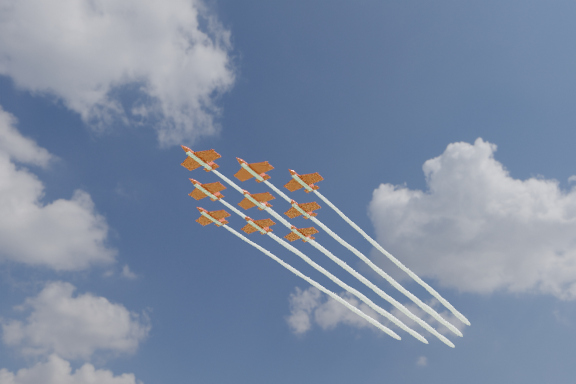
% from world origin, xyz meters
% --- Properties ---
extents(jet_lead, '(104.90, 53.91, 2.86)m').
position_xyz_m(jet_lead, '(34.69, 18.39, 86.95)').
color(jet_lead, '#B11F09').
extents(jet_row2_port, '(104.90, 53.91, 2.86)m').
position_xyz_m(jet_row2_port, '(47.50, 16.42, 86.95)').
color(jet_row2_port, '#B11F09').
extents(jet_row2_starb, '(104.90, 53.91, 2.86)m').
position_xyz_m(jet_row2_starb, '(41.00, 29.72, 86.95)').
color(jet_row2_starb, '#B11F09').
extents(jet_row3_port, '(104.90, 53.91, 2.86)m').
position_xyz_m(jet_row3_port, '(60.31, 14.45, 86.95)').
color(jet_row3_port, '#B11F09').
extents(jet_row3_centre, '(104.90, 53.91, 2.86)m').
position_xyz_m(jet_row3_centre, '(53.81, 27.74, 86.95)').
color(jet_row3_centre, '#B11F09').
extents(jet_row3_starb, '(104.90, 53.91, 2.86)m').
position_xyz_m(jet_row3_starb, '(47.31, 41.04, 86.95)').
color(jet_row3_starb, '#B11F09').
extents(jet_row4_port, '(104.90, 53.91, 2.86)m').
position_xyz_m(jet_row4_port, '(66.62, 25.77, 86.95)').
color(jet_row4_port, '#B11F09').
extents(jet_row4_starb, '(104.90, 53.91, 2.86)m').
position_xyz_m(jet_row4_starb, '(60.12, 39.06, 86.95)').
color(jet_row4_starb, '#B11F09').
extents(jet_tail, '(104.90, 53.91, 2.86)m').
position_xyz_m(jet_tail, '(72.93, 37.09, 86.95)').
color(jet_tail, '#B11F09').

